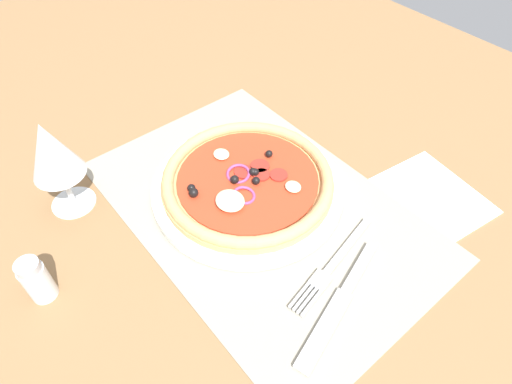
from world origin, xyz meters
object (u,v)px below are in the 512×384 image
fork (330,268)px  pizza (247,180)px  napkin (430,197)px  knife (339,303)px  pepper_shaker (36,280)px  plate (248,188)px  wine_glass (51,153)px

fork → pizza: bearing=-103.6°
fork → napkin: size_ratio=1.16×
knife → pepper_shaker: size_ratio=2.92×
plate → knife: 22.17cm
pepper_shaker → plate: bearing=-95.2°
wine_glass → pepper_shaker: bearing=142.7°
pizza → napkin: 27.61cm
fork → pepper_shaker: size_ratio=2.67×
knife → wine_glass: 42.01cm
napkin → wine_glass: bearing=51.5°
plate → fork: plate is taller
knife → plate: bearing=-116.3°
pizza → knife: size_ratio=1.31×
wine_glass → pepper_shaker: 16.65cm
fork → wine_glass: size_ratio=1.20×
plate → knife: plate is taller
plate → fork: size_ratio=1.60×
plate → wine_glass: (14.86, 21.29, 8.96)cm
fork → napkin: 20.91cm
plate → pizza: 1.77cm
plate → napkin: size_ratio=1.86×
pizza → fork: bearing=178.7°
knife → wine_glass: size_ratio=1.31×
knife → pepper_shaker: 36.81cm
pizza → pepper_shaker: 30.56cm
pizza → pepper_shaker: size_ratio=3.81×
wine_glass → plate: bearing=-124.9°
pizza → knife: (-21.90, 3.25, -2.21)cm
pepper_shaker → napkin: bearing=-112.5°
plate → pepper_shaker: pepper_shaker is taller
fork → wine_glass: bearing=-69.6°
pepper_shaker → wine_glass: bearing=-37.3°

